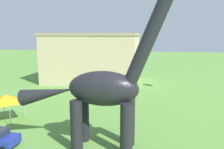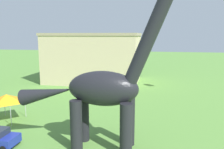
{
  "view_description": "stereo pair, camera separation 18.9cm",
  "coord_description": "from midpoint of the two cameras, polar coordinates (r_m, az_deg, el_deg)",
  "views": [
    {
      "loc": [
        4.84,
        -11.87,
        9.43
      ],
      "look_at": [
        1.15,
        7.55,
        5.97
      ],
      "focal_mm": 36.46,
      "sensor_mm": 36.0,
      "label": 1
    },
    {
      "loc": [
        5.03,
        -11.84,
        9.43
      ],
      "look_at": [
        1.15,
        7.55,
        5.97
      ],
      "focal_mm": 36.46,
      "sensor_mm": 36.0,
      "label": 2
    }
  ],
  "objects": [
    {
      "name": "dinosaur_sculpture",
      "position": [
        18.55,
        -2.71,
        -3.51
      ],
      "size": [
        13.57,
        2.87,
        14.18
      ],
      "rotation": [
        0.0,
        0.0,
        -0.23
      ],
      "color": "black",
      "rests_on": "ground_plane"
    },
    {
      "name": "background_building_block",
      "position": [
        46.61,
        -4.97,
        4.29
      ],
      "size": [
        18.36,
        11.99,
        9.77
      ],
      "color": "#CCB78E",
      "rests_on": "ground_plane"
    },
    {
      "name": "festival_canopy_tent",
      "position": [
        27.64,
        -25.28,
        -5.49
      ],
      "size": [
        3.15,
        3.15,
        3.0
      ],
      "color": "#B2B2B7",
      "rests_on": "ground_plane"
    }
  ]
}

